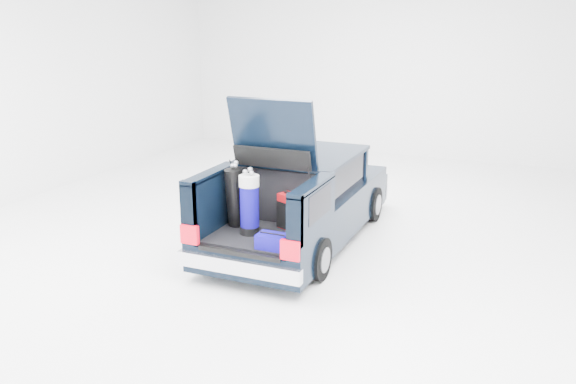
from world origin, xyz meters
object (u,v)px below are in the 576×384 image
at_px(car, 303,199).
at_px(blue_golf_bag, 249,204).
at_px(blue_duffel, 272,241).
at_px(black_golf_bag, 235,197).
at_px(red_suitcase, 290,212).

height_order(car, blue_golf_bag, car).
bearing_deg(blue_duffel, blue_golf_bag, 144.22).
distance_m(blue_golf_bag, blue_duffel, 0.74).
distance_m(car, black_golf_bag, 1.51).
distance_m(red_suitcase, blue_golf_bag, 0.63).
relative_size(car, red_suitcase, 8.61).
bearing_deg(car, blue_duffel, -79.42).
bearing_deg(black_golf_bag, car, 90.13).
xyz_separation_m(red_suitcase, blue_golf_bag, (-0.43, -0.42, 0.18)).
height_order(red_suitcase, blue_golf_bag, blue_golf_bag).
bearing_deg(red_suitcase, blue_duffel, -58.97).
height_order(car, blue_duffel, car).
bearing_deg(blue_duffel, red_suitcase, 97.86).
height_order(red_suitcase, blue_duffel, red_suitcase).
height_order(car, black_golf_bag, car).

